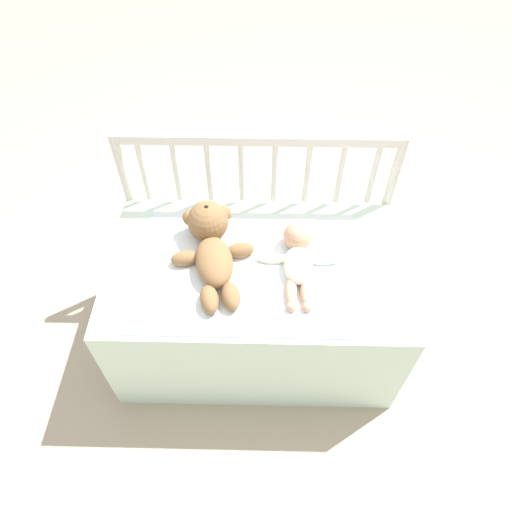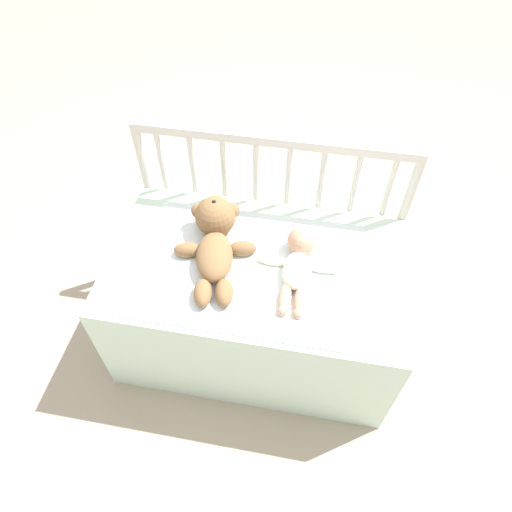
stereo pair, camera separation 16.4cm
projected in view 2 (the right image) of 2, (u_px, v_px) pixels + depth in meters
The scene contains 6 objects.
ground_plane at pixel (256, 335), 2.09m from camera, with size 12.00×12.00×0.00m, color tan.
crib_mattress at pixel (256, 304), 1.89m from camera, with size 1.11×0.66×0.52m.
crib_rail at pixel (272, 188), 1.86m from camera, with size 1.11×0.04×0.84m.
blanket at pixel (250, 269), 1.67m from camera, with size 0.82×0.56×0.01m.
teddy_bear at pixel (215, 238), 1.69m from camera, with size 0.31×0.46×0.16m.
baby at pixel (298, 262), 1.65m from camera, with size 0.30×0.37×0.11m.
Camera 2 is at (0.18, -1.04, 1.84)m, focal length 32.00 mm.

